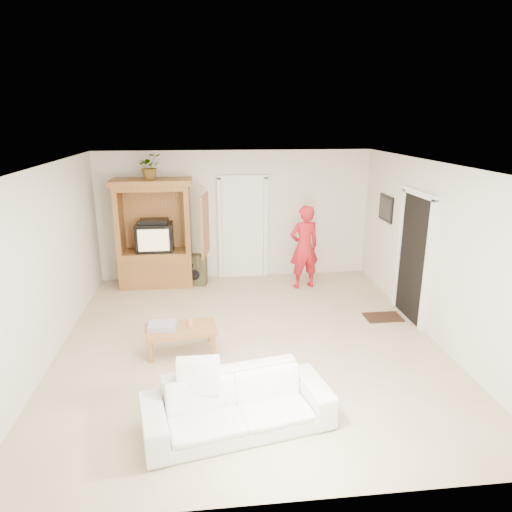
# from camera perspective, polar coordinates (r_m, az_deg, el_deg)

# --- Properties ---
(floor) EXTENTS (6.00, 6.00, 0.00)m
(floor) POSITION_cam_1_polar(r_m,az_deg,el_deg) (6.93, -0.79, -10.63)
(floor) COLOR tan
(floor) RESTS_ON ground
(ceiling) EXTENTS (6.00, 6.00, 0.00)m
(ceiling) POSITION_cam_1_polar(r_m,az_deg,el_deg) (6.18, -0.88, 11.30)
(ceiling) COLOR white
(ceiling) RESTS_ON floor
(wall_back) EXTENTS (5.50, 0.00, 5.50)m
(wall_back) POSITION_cam_1_polar(r_m,az_deg,el_deg) (9.33, -2.61, 5.10)
(wall_back) COLOR silver
(wall_back) RESTS_ON floor
(wall_front) EXTENTS (5.50, 0.00, 5.50)m
(wall_front) POSITION_cam_1_polar(r_m,az_deg,el_deg) (3.70, 3.77, -14.07)
(wall_front) COLOR silver
(wall_front) RESTS_ON floor
(wall_left) EXTENTS (0.00, 6.00, 6.00)m
(wall_left) POSITION_cam_1_polar(r_m,az_deg,el_deg) (6.76, -24.71, -1.03)
(wall_left) COLOR silver
(wall_left) RESTS_ON floor
(wall_right) EXTENTS (0.00, 6.00, 6.00)m
(wall_right) POSITION_cam_1_polar(r_m,az_deg,el_deg) (7.22, 21.45, 0.42)
(wall_right) COLOR silver
(wall_right) RESTS_ON floor
(armoire) EXTENTS (1.82, 1.14, 2.10)m
(armoire) POSITION_cam_1_polar(r_m,az_deg,el_deg) (9.13, -12.36, 1.93)
(armoire) COLOR olive
(armoire) RESTS_ON floor
(door_back) EXTENTS (0.85, 0.05, 2.04)m
(door_back) POSITION_cam_1_polar(r_m,az_deg,el_deg) (9.37, -1.66, 3.41)
(door_back) COLOR white
(door_back) RESTS_ON floor
(doorway_right) EXTENTS (0.05, 0.90, 2.04)m
(doorway_right) POSITION_cam_1_polar(r_m,az_deg,el_deg) (7.80, 19.08, -0.31)
(doorway_right) COLOR black
(doorway_right) RESTS_ON floor
(framed_picture) EXTENTS (0.03, 0.60, 0.48)m
(framed_picture) POSITION_cam_1_polar(r_m,az_deg,el_deg) (8.82, 15.95, 5.77)
(framed_picture) COLOR black
(framed_picture) RESTS_ON wall_right
(doormat) EXTENTS (0.60, 0.40, 0.02)m
(doormat) POSITION_cam_1_polar(r_m,az_deg,el_deg) (7.98, 15.60, -7.37)
(doormat) COLOR #382316
(doormat) RESTS_ON floor
(plant) EXTENTS (0.53, 0.50, 0.48)m
(plant) POSITION_cam_1_polar(r_m,az_deg,el_deg) (8.85, -13.12, 10.85)
(plant) COLOR #4C7238
(plant) RESTS_ON armoire
(man) EXTENTS (0.67, 0.51, 1.63)m
(man) POSITION_cam_1_polar(r_m,az_deg,el_deg) (8.84, 6.04, 1.13)
(man) COLOR #B41821
(man) RESTS_ON floor
(sofa) EXTENTS (2.10, 1.16, 0.58)m
(sofa) POSITION_cam_1_polar(r_m,az_deg,el_deg) (5.09, -2.33, -18.02)
(sofa) COLOR silver
(sofa) RESTS_ON floor
(coffee_table) EXTENTS (1.05, 0.67, 0.37)m
(coffee_table) POSITION_cam_1_polar(r_m,az_deg,el_deg) (6.60, -9.37, -9.22)
(coffee_table) COLOR #A36F38
(coffee_table) RESTS_ON floor
(towel) EXTENTS (0.40, 0.31, 0.08)m
(towel) POSITION_cam_1_polar(r_m,az_deg,el_deg) (6.59, -11.61, -8.58)
(towel) COLOR #F85293
(towel) RESTS_ON coffee_table
(candle) EXTENTS (0.08, 0.08, 0.10)m
(candle) POSITION_cam_1_polar(r_m,az_deg,el_deg) (6.60, -8.22, -8.26)
(candle) COLOR tan
(candle) RESTS_ON coffee_table
(backpack_black) EXTENTS (0.41, 0.28, 0.47)m
(backpack_black) POSITION_cam_1_polar(r_m,az_deg,el_deg) (9.19, -7.64, -2.11)
(backpack_black) COLOR black
(backpack_black) RESTS_ON floor
(backpack_olive) EXTENTS (0.37, 0.30, 0.62)m
(backpack_olive) POSITION_cam_1_polar(r_m,az_deg,el_deg) (9.13, -7.23, -1.74)
(backpack_olive) COLOR #47442B
(backpack_olive) RESTS_ON floor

